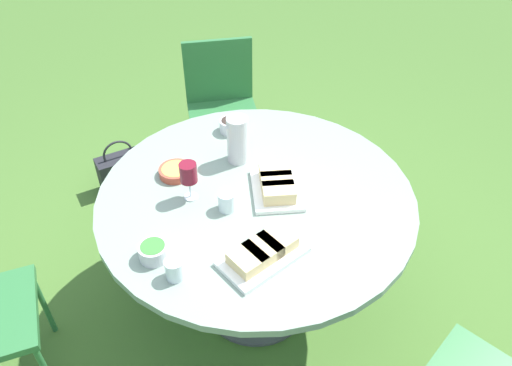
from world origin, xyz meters
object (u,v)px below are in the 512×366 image
Objects in this scene: dining_table at (256,211)px; water_pitcher at (238,140)px; wine_glass at (188,174)px; handbag at (122,171)px; chair_near_left at (222,101)px.

water_pitcher reaches higher than dining_table.
wine_glass is (0.30, 0.14, 0.01)m from water_pitcher.
dining_table is 1.40m from handbag.
handbag is at bearing -10.32° from chair_near_left.
handbag is at bearing -70.68° from water_pitcher.
dining_table is at bearing 155.34° from wine_glass.
chair_near_left reaches higher than handbag.
handbag is (0.35, -1.01, -0.75)m from water_pitcher.
chair_near_left is 4.95× the size of wine_glass.
water_pitcher is 0.33m from wine_glass.
dining_table is 1.55× the size of chair_near_left.
wine_glass is (0.26, -0.12, 0.24)m from dining_table.
water_pitcher is 0.62× the size of handbag.
handbag is (0.70, -0.13, -0.40)m from chair_near_left.
handbag is (0.31, -1.26, -0.53)m from dining_table.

